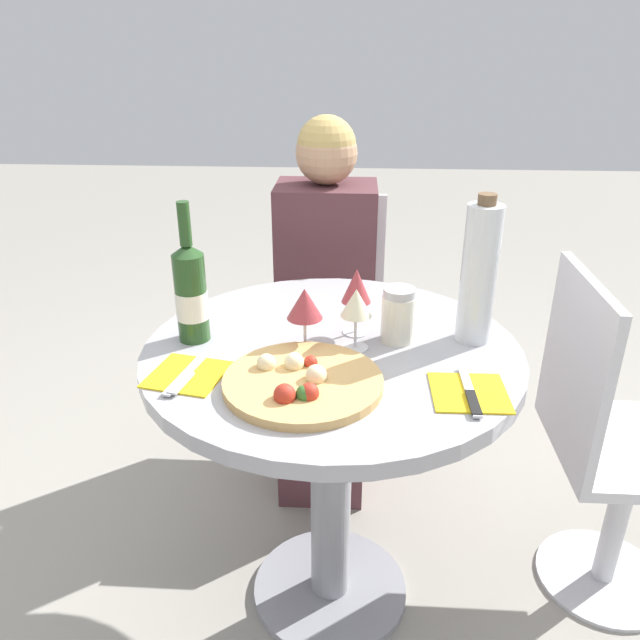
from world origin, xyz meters
TOP-DOWN VIEW (x-y plane):
  - ground_plane at (0.00, 0.00)m, footprint 12.00×12.00m
  - dining_table at (0.00, 0.00)m, footprint 0.87×0.87m
  - chair_behind_diner at (-0.05, 0.76)m, footprint 0.41×0.41m
  - seated_diner at (-0.05, 0.61)m, footprint 0.32×0.48m
  - chair_empty_side at (0.71, 0.09)m, footprint 0.41×0.41m
  - pizza_large at (-0.05, -0.18)m, footprint 0.33×0.33m
  - wine_bottle at (-0.32, 0.02)m, footprint 0.07×0.07m
  - tall_carafe at (0.33, 0.06)m, footprint 0.08×0.08m
  - sugar_shaker at (0.15, 0.04)m, footprint 0.08×0.08m
  - wine_glass_front_right at (0.05, -0.01)m, footprint 0.07×0.07m
  - wine_glass_front_left at (-0.06, -0.01)m, footprint 0.08×0.08m
  - wine_glass_back_right at (0.05, 0.07)m, footprint 0.07×0.07m
  - place_setting_left at (-0.30, -0.15)m, footprint 0.18×0.19m
  - place_setting_right at (0.28, -0.19)m, footprint 0.15×0.19m

SIDE VIEW (x-z plane):
  - ground_plane at x=0.00m, z-range 0.00..0.00m
  - chair_behind_diner at x=-0.05m, z-range -0.01..0.91m
  - chair_empty_side at x=0.71m, z-range -0.01..0.91m
  - seated_diner at x=-0.05m, z-range -0.05..1.16m
  - dining_table at x=0.00m, z-range 0.21..0.99m
  - place_setting_left at x=-0.30m, z-range 0.77..0.79m
  - place_setting_right at x=0.28m, z-range 0.77..0.79m
  - pizza_large at x=-0.05m, z-range 0.77..0.82m
  - sugar_shaker at x=0.15m, z-range 0.78..0.91m
  - wine_glass_front_left at x=-0.06m, z-range 0.81..0.95m
  - wine_glass_front_right at x=0.05m, z-range 0.81..0.96m
  - wine_bottle at x=-0.32m, z-range 0.73..1.06m
  - wine_glass_back_right at x=0.05m, z-range 0.81..0.98m
  - tall_carafe at x=0.33m, z-range 0.77..1.11m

